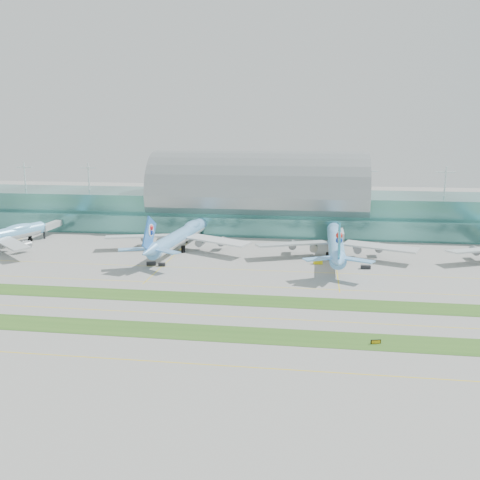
# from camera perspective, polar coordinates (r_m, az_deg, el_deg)

# --- Properties ---
(ground) EXTENTS (700.00, 700.00, 0.00)m
(ground) POSITION_cam_1_polar(r_m,az_deg,el_deg) (179.72, -2.47, -6.50)
(ground) COLOR gray
(ground) RESTS_ON ground
(terminal) EXTENTS (340.00, 69.10, 36.00)m
(terminal) POSITION_cam_1_polar(r_m,az_deg,el_deg) (300.89, 1.97, 3.93)
(terminal) COLOR #3D7A75
(terminal) RESTS_ON ground
(grass_strip_near) EXTENTS (420.00, 12.00, 0.08)m
(grass_strip_near) POSITION_cam_1_polar(r_m,az_deg,el_deg) (153.99, -4.38, -9.79)
(grass_strip_near) COLOR #2D591E
(grass_strip_near) RESTS_ON ground
(grass_strip_far) EXTENTS (420.00, 12.00, 0.08)m
(grass_strip_far) POSITION_cam_1_polar(r_m,az_deg,el_deg) (181.57, -2.35, -6.29)
(grass_strip_far) COLOR #2D591E
(grass_strip_far) RESTS_ON ground
(taxiline_a) EXTENTS (420.00, 0.35, 0.01)m
(taxiline_a) POSITION_cam_1_polar(r_m,az_deg,el_deg) (136.18, -6.22, -12.91)
(taxiline_a) COLOR yellow
(taxiline_a) RESTS_ON ground
(taxiline_b) EXTENTS (420.00, 0.35, 0.01)m
(taxiline_b) POSITION_cam_1_polar(r_m,az_deg,el_deg) (166.77, -3.35, -8.03)
(taxiline_b) COLOR yellow
(taxiline_b) RESTS_ON ground
(taxiline_c) EXTENTS (420.00, 0.35, 0.01)m
(taxiline_c) POSITION_cam_1_polar(r_m,az_deg,el_deg) (196.58, -1.51, -4.83)
(taxiline_c) COLOR yellow
(taxiline_c) RESTS_ON ground
(taxiline_d) EXTENTS (420.00, 0.35, 0.01)m
(taxiline_d) POSITION_cam_1_polar(r_m,az_deg,el_deg) (217.44, -0.55, -3.15)
(taxiline_d) COLOR yellow
(taxiline_d) RESTS_ON ground
(airliner_b) EXTENTS (70.43, 80.32, 22.10)m
(airliner_b) POSITION_cam_1_polar(r_m,az_deg,el_deg) (251.14, -6.43, 0.47)
(airliner_b) COLOR #66A6E2
(airliner_b) RESTS_ON ground
(airliner_c) EXTENTS (70.59, 79.96, 22.04)m
(airliner_c) POSITION_cam_1_polar(r_m,az_deg,el_deg) (239.23, 10.16, -0.24)
(airliner_c) COLOR #71B7F9
(airliner_c) RESTS_ON ground
(gse_c) EXTENTS (2.91, 1.85, 1.34)m
(gse_c) POSITION_cam_1_polar(r_m,az_deg,el_deg) (224.68, -8.34, -2.60)
(gse_c) COLOR black
(gse_c) RESTS_ON ground
(gse_d) EXTENTS (4.17, 2.62, 1.56)m
(gse_d) POSITION_cam_1_polar(r_m,az_deg,el_deg) (226.32, -9.45, -2.50)
(gse_d) COLOR black
(gse_d) RESTS_ON ground
(gse_e) EXTENTS (4.01, 2.30, 1.59)m
(gse_e) POSITION_cam_1_polar(r_m,az_deg,el_deg) (228.00, 8.31, -2.35)
(gse_e) COLOR yellow
(gse_e) RESTS_ON ground
(gse_f) EXTENTS (3.97, 1.82, 1.46)m
(gse_f) POSITION_cam_1_polar(r_m,az_deg,el_deg) (224.10, 13.25, -2.82)
(gse_f) COLOR black
(gse_f) RESTS_ON ground
(taxiway_sign_east) EXTENTS (2.78, 0.97, 1.18)m
(taxiway_sign_east) POSITION_cam_1_polar(r_m,az_deg,el_deg) (150.39, 14.29, -10.48)
(taxiway_sign_east) COLOR black
(taxiway_sign_east) RESTS_ON ground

